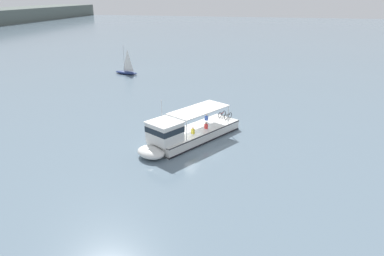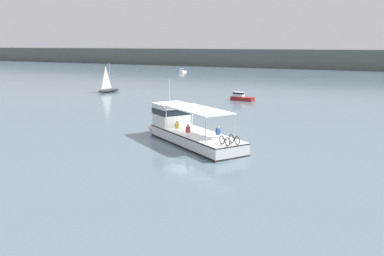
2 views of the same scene
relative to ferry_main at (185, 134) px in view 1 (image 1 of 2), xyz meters
The scene contains 3 objects.
ground_plane 1.20m from the ferry_main, behind, with size 400.00×400.00×0.00m, color slate.
ferry_main is the anchor object (origin of this frame).
sailboat_near_starboard 34.63m from the ferry_main, 32.63° to the left, with size 2.49×4.99×5.40m.
Camera 1 is at (-31.42, -7.92, 14.55)m, focal length 32.70 mm.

